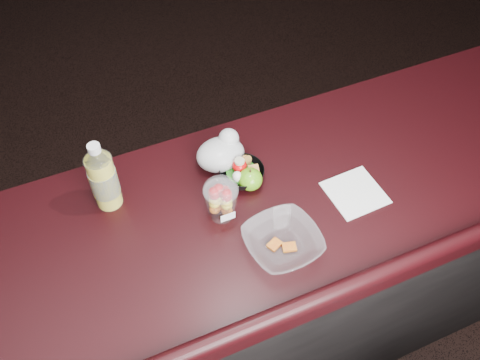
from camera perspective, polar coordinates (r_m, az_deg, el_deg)
name	(u,v)px	position (r m, az deg, el deg)	size (l,w,h in m)	color
room_shell	(318,32)	(0.81, 8.29, 15.37)	(8.00, 8.00, 8.00)	black
counter	(238,292)	(2.01, -0.20, -11.90)	(4.06, 0.71, 1.02)	black
lemonade_bottle	(104,180)	(1.57, -14.35, 0.03)	(0.08, 0.08, 0.24)	yellow
fruit_cup	(221,199)	(1.51, -2.03, -2.05)	(0.10, 0.10, 0.14)	white
green_apple	(250,179)	(1.61, 1.10, 0.08)	(0.07, 0.07, 0.08)	#369110
plastic_bag	(222,152)	(1.66, -1.98, 2.97)	(0.15, 0.13, 0.11)	silver
snack_bowl	(242,173)	(1.63, 0.16, 0.73)	(0.18, 0.18, 0.08)	black
takeout_bowl	(283,242)	(1.49, 4.56, -6.61)	(0.22, 0.22, 0.05)	silver
paper_napkin	(355,193)	(1.65, 12.17, -1.34)	(0.16, 0.16, 0.00)	white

